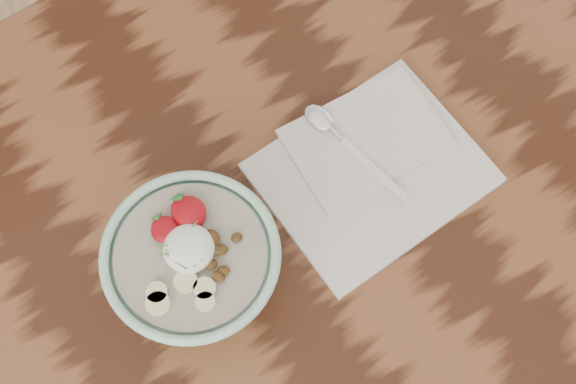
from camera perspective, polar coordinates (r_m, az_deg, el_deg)
name	(u,v)px	position (r cm, az deg, el deg)	size (l,w,h in cm)	color
table	(242,259)	(108.47, -3.30, -4.75)	(160.00, 90.00, 75.00)	#34180D
breakfast_bowl	(194,265)	(91.93, -6.69, -5.18)	(19.93, 19.93, 13.39)	#A0D7B9
napkin	(371,166)	(102.65, 5.89, 1.88)	(26.97, 22.50, 1.63)	silver
spoon	(332,130)	(102.87, 3.18, 4.41)	(4.76, 17.61, 0.92)	silver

